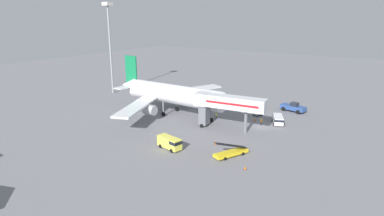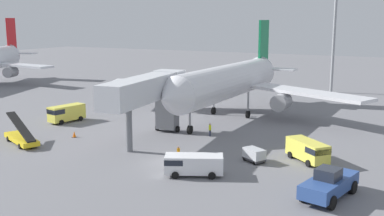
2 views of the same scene
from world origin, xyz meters
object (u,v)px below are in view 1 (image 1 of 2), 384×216
jet_bridge (225,104)px  apron_light_mast (109,32)px  safety_cone_alpha (245,168)px  belt_loader_truck (231,152)px  safety_cone_charlie (255,120)px  service_van_rear_right (256,105)px  ground_crew_worker_midground (261,122)px  pushback_tug (293,107)px  service_van_mid_left (170,142)px  airplane_at_gate (171,94)px  safety_cone_bravo (216,143)px  ground_crew_worker_foreground (216,116)px  baggage_cart_near_right (258,113)px  service_van_outer_left (278,119)px

jet_bridge → apron_light_mast: 50.88m
safety_cone_alpha → apron_light_mast: 68.99m
belt_loader_truck → safety_cone_charlie: 22.20m
service_van_rear_right → ground_crew_worker_midground: (-11.51, -6.22, -0.32)m
ground_crew_worker_midground → belt_loader_truck: bearing=-173.4°
safety_cone_charlie → belt_loader_truck: bearing=-167.6°
pushback_tug → safety_cone_alpha: 38.66m
service_van_mid_left → apron_light_mast: (27.55, 44.60, 18.09)m
airplane_at_gate → apron_light_mast: (8.71, 30.69, 14.17)m
pushback_tug → service_van_rear_right: (-3.82, 8.86, 0.03)m
service_van_rear_right → ground_crew_worker_midground: bearing=-151.6°
safety_cone_bravo → apron_light_mast: 57.94m
pushback_tug → ground_crew_worker_midground: pushback_tug is taller
belt_loader_truck → apron_light_mast: apron_light_mast is taller
service_van_rear_right → ground_crew_worker_midground: 13.09m
service_van_mid_left → ground_crew_worker_foreground: size_ratio=3.32×
safety_cone_charlie → apron_light_mast: (2.38, 51.00, 19.08)m
pushback_tug → safety_cone_charlie: bearing=158.6°
jet_bridge → safety_cone_bravo: 10.97m
safety_cone_charlie → apron_light_mast: size_ratio=0.02×
pushback_tug → ground_crew_worker_foreground: 21.80m
airplane_at_gate → ground_crew_worker_foreground: airplane_at_gate is taller
service_van_mid_left → safety_cone_charlie: 25.99m
safety_cone_charlie → apron_light_mast: bearing=87.3°
ground_crew_worker_midground → pushback_tug: bearing=-9.8°
belt_loader_truck → ground_crew_worker_midground: (19.52, 2.25, 0.12)m
belt_loader_truck → ground_crew_worker_foreground: bearing=36.6°
belt_loader_truck → service_van_mid_left: belt_loader_truck is taller
jet_bridge → safety_cone_alpha: jet_bridge is taller
baggage_cart_near_right → ground_crew_worker_foreground: size_ratio=1.58×
jet_bridge → belt_loader_truck: size_ratio=2.35×
pushback_tug → safety_cone_alpha: (-38.43, -4.11, -0.86)m
service_van_outer_left → safety_cone_bravo: service_van_outer_left is taller
ground_crew_worker_foreground → ground_crew_worker_midground: size_ratio=0.97×
safety_cone_bravo → ground_crew_worker_foreground: bearing=29.3°
pushback_tug → service_van_rear_right: 9.65m
service_van_rear_right → safety_cone_alpha: size_ratio=7.98×
service_van_rear_right → safety_cone_alpha: (-34.61, -12.97, -0.90)m
jet_bridge → baggage_cart_near_right: jet_bridge is taller
belt_loader_truck → safety_cone_bravo: size_ratio=9.15×
service_van_rear_right → service_van_outer_left: 12.42m
safety_cone_bravo → safety_cone_charlie: bearing=-1.1°
service_van_outer_left → service_van_mid_left: (-26.06, 11.79, 0.22)m
airplane_at_gate → service_van_mid_left: bearing=-143.6°
safety_cone_charlie → pushback_tug: bearing=-21.4°
service_van_outer_left → ground_crew_worker_foreground: size_ratio=3.48×
baggage_cart_near_right → ground_crew_worker_midground: ground_crew_worker_midground is taller
baggage_cart_near_right → ground_crew_worker_foreground: ground_crew_worker_foreground is taller
safety_cone_charlie → apron_light_mast: apron_light_mast is taller
airplane_at_gate → service_van_mid_left: airplane_at_gate is taller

